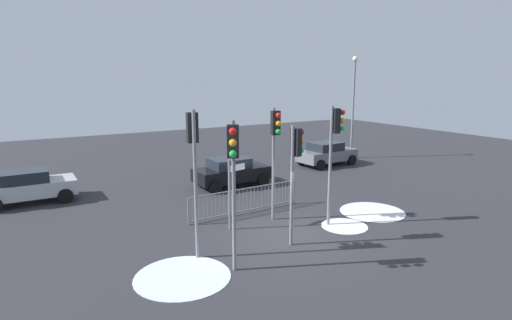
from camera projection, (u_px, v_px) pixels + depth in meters
ground_plane at (285, 237)px, 14.53m from camera, size 60.00×60.00×0.00m
traffic_light_rear_right at (275, 139)px, 15.55m from camera, size 0.35×0.57×4.37m
traffic_light_rear_left at (295, 158)px, 13.38m from camera, size 0.56×0.36×4.00m
traffic_light_mid_left at (193, 150)px, 12.34m from camera, size 0.34×0.57×4.59m
traffic_light_mid_right at (233, 163)px, 11.27m from camera, size 0.41×0.52×4.36m
traffic_light_foreground_right at (335, 139)px, 15.11m from camera, size 0.56×0.36×4.49m
direction_sign_post at (231, 190)px, 15.01m from camera, size 0.77×0.24×2.61m
pedestrian_guard_railing at (245, 201)px, 16.89m from camera, size 5.06×0.27×1.07m
car_silver_near at (28, 186)px, 18.29m from camera, size 3.81×1.94×1.47m
car_grey_far at (327, 153)px, 26.06m from camera, size 3.92×2.17×1.47m
car_black_trailing at (231, 171)px, 21.09m from camera, size 3.85×2.03×1.47m
street_lamp at (353, 97)px, 27.70m from camera, size 0.36×0.36×6.81m
snow_patch_kerb at (344, 226)px, 15.55m from camera, size 1.72×1.72×0.01m
snow_patch_island at (372, 212)px, 17.19m from camera, size 2.65×2.65×0.01m
snow_patch_verge at (183, 277)px, 11.62m from camera, size 2.72×2.72×0.01m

